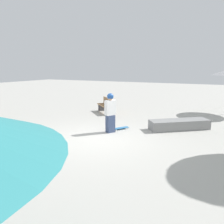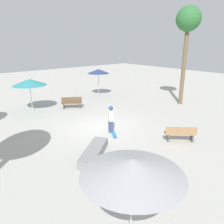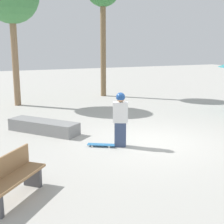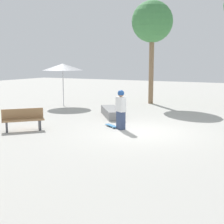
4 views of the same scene
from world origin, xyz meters
name	(u,v)px [view 4 (image 4 of 4)]	position (x,y,z in m)	size (l,w,h in m)	color
ground_plane	(142,132)	(0.00, 0.00, 0.00)	(60.00, 60.00, 0.00)	#B2AFA8
skater_main	(121,108)	(0.03, 0.95, 0.85)	(0.41, 0.48, 1.58)	#38476B
skateboard	(111,126)	(0.22, 1.47, 0.06)	(0.60, 0.78, 0.07)	teal
concrete_ledge	(112,112)	(2.43, 2.64, 0.20)	(2.42, 2.09, 0.41)	gray
bench_far	(23,120)	(-1.97, 4.24, 0.43)	(1.47, 1.41, 0.85)	#47474C
shade_umbrella_grey	(63,67)	(4.45, 7.04, 2.35)	(2.41, 2.41, 2.55)	#B7B7BC
palm_tree_right	(152,23)	(7.88, 2.66, 5.06)	(2.56, 2.56, 6.41)	#896B4C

